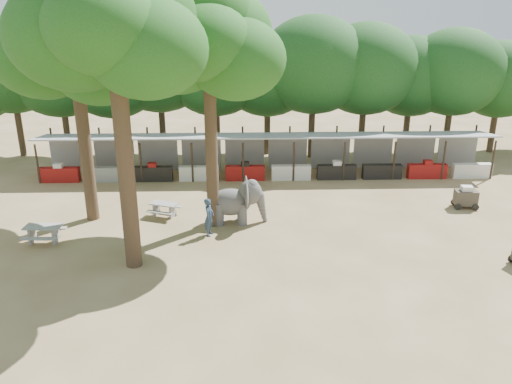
{
  "coord_description": "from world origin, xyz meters",
  "views": [
    {
      "loc": [
        -1.69,
        -16.11,
        9.46
      ],
      "look_at": [
        -1.0,
        5.0,
        2.0
      ],
      "focal_mm": 35.0,
      "sensor_mm": 36.0,
      "label": 1
    }
  ],
  "objects_px": {
    "yard_tree_left": "(72,46)",
    "yard_tree_center": "(110,24)",
    "yard_tree_back": "(205,39)",
    "cart_back": "(466,197)",
    "picnic_table_far": "(164,208)",
    "elephant": "(237,201)",
    "handler": "(209,217)",
    "picnic_table_near": "(44,232)"
  },
  "relations": [
    {
      "from": "yard_tree_left",
      "to": "yard_tree_center",
      "type": "height_order",
      "value": "yard_tree_center"
    },
    {
      "from": "yard_tree_back",
      "to": "cart_back",
      "type": "bearing_deg",
      "value": 7.2
    },
    {
      "from": "yard_tree_left",
      "to": "yard_tree_back",
      "type": "xyz_separation_m",
      "value": [
        6.0,
        -1.0,
        0.34
      ]
    },
    {
      "from": "yard_tree_center",
      "to": "picnic_table_far",
      "type": "xyz_separation_m",
      "value": [
        0.63,
        5.0,
        -8.76
      ]
    },
    {
      "from": "cart_back",
      "to": "yard_tree_center",
      "type": "bearing_deg",
      "value": -154.33
    },
    {
      "from": "yard_tree_center",
      "to": "yard_tree_back",
      "type": "relative_size",
      "value": 1.06
    },
    {
      "from": "yard_tree_center",
      "to": "cart_back",
      "type": "bearing_deg",
      "value": 19.32
    },
    {
      "from": "picnic_table_far",
      "to": "elephant",
      "type": "bearing_deg",
      "value": 7.34
    },
    {
      "from": "cart_back",
      "to": "yard_tree_back",
      "type": "bearing_deg",
      "value": -166.45
    },
    {
      "from": "yard_tree_center",
      "to": "yard_tree_back",
      "type": "height_order",
      "value": "yard_tree_center"
    },
    {
      "from": "handler",
      "to": "picnic_table_near",
      "type": "distance_m",
      "value": 7.29
    },
    {
      "from": "picnic_table_near",
      "to": "elephant",
      "type": "bearing_deg",
      "value": 15.81
    },
    {
      "from": "yard_tree_left",
      "to": "yard_tree_center",
      "type": "bearing_deg",
      "value": -59.04
    },
    {
      "from": "yard_tree_center",
      "to": "picnic_table_near",
      "type": "xyz_separation_m",
      "value": [
        -4.25,
        2.1,
        -8.7
      ]
    },
    {
      "from": "yard_tree_back",
      "to": "picnic_table_far",
      "type": "height_order",
      "value": "yard_tree_back"
    },
    {
      "from": "yard_tree_center",
      "to": "elephant",
      "type": "bearing_deg",
      "value": 43.77
    },
    {
      "from": "picnic_table_far",
      "to": "picnic_table_near",
      "type": "bearing_deg",
      "value": -128.14
    },
    {
      "from": "picnic_table_far",
      "to": "cart_back",
      "type": "height_order",
      "value": "cart_back"
    },
    {
      "from": "picnic_table_near",
      "to": "picnic_table_far",
      "type": "relative_size",
      "value": 0.94
    },
    {
      "from": "picnic_table_far",
      "to": "yard_tree_center",
      "type": "bearing_deg",
      "value": -76.04
    },
    {
      "from": "picnic_table_near",
      "to": "picnic_table_far",
      "type": "distance_m",
      "value": 5.68
    },
    {
      "from": "picnic_table_far",
      "to": "handler",
      "type": "bearing_deg",
      "value": -23.66
    },
    {
      "from": "yard_tree_center",
      "to": "picnic_table_far",
      "type": "relative_size",
      "value": 6.95
    },
    {
      "from": "yard_tree_back",
      "to": "picnic_table_far",
      "type": "distance_m",
      "value": 8.49
    },
    {
      "from": "yard_tree_back",
      "to": "elephant",
      "type": "bearing_deg",
      "value": 4.45
    },
    {
      "from": "yard_tree_back",
      "to": "cart_back",
      "type": "height_order",
      "value": "yard_tree_back"
    },
    {
      "from": "handler",
      "to": "picnic_table_far",
      "type": "height_order",
      "value": "handler"
    },
    {
      "from": "yard_tree_back",
      "to": "handler",
      "type": "xyz_separation_m",
      "value": [
        0.01,
        -1.37,
        -7.66
      ]
    },
    {
      "from": "picnic_table_near",
      "to": "yard_tree_back",
      "type": "bearing_deg",
      "value": 17.31
    },
    {
      "from": "elephant",
      "to": "picnic_table_far",
      "type": "xyz_separation_m",
      "value": [
        -3.65,
        0.9,
        -0.64
      ]
    },
    {
      "from": "elephant",
      "to": "cart_back",
      "type": "relative_size",
      "value": 2.18
    },
    {
      "from": "yard_tree_left",
      "to": "picnic_table_near",
      "type": "height_order",
      "value": "yard_tree_left"
    },
    {
      "from": "yard_tree_center",
      "to": "elephant",
      "type": "distance_m",
      "value": 10.05
    },
    {
      "from": "elephant",
      "to": "yard_tree_center",
      "type": "bearing_deg",
      "value": -137.13
    },
    {
      "from": "handler",
      "to": "cart_back",
      "type": "bearing_deg",
      "value": -63.31
    },
    {
      "from": "yard_tree_back",
      "to": "picnic_table_near",
      "type": "xyz_separation_m",
      "value": [
        -7.25,
        -1.9,
        -8.03
      ]
    },
    {
      "from": "elephant",
      "to": "yard_tree_back",
      "type": "bearing_deg",
      "value": -176.45
    },
    {
      "from": "yard_tree_center",
      "to": "yard_tree_back",
      "type": "bearing_deg",
      "value": 53.14
    },
    {
      "from": "yard_tree_center",
      "to": "yard_tree_left",
      "type": "bearing_deg",
      "value": 120.96
    },
    {
      "from": "yard_tree_left",
      "to": "yard_tree_center",
      "type": "xyz_separation_m",
      "value": [
        3.0,
        -5.0,
        1.01
      ]
    },
    {
      "from": "picnic_table_near",
      "to": "cart_back",
      "type": "height_order",
      "value": "cart_back"
    },
    {
      "from": "elephant",
      "to": "cart_back",
      "type": "height_order",
      "value": "elephant"
    }
  ]
}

